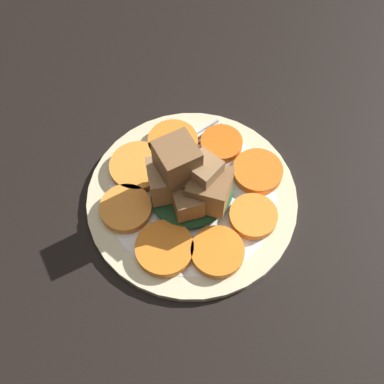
# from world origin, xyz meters

# --- Properties ---
(table_slab) EXTENTS (1.20, 1.20, 0.02)m
(table_slab) POSITION_xyz_m (0.00, 0.00, 0.01)
(table_slab) COLOR black
(table_slab) RESTS_ON ground
(plate) EXTENTS (0.26, 0.26, 0.01)m
(plate) POSITION_xyz_m (0.00, 0.00, 0.03)
(plate) COLOR beige
(plate) RESTS_ON table_slab
(carrot_slice_0) EXTENTS (0.06, 0.06, 0.01)m
(carrot_slice_0) POSITION_xyz_m (-0.04, 0.07, 0.04)
(carrot_slice_0) COLOR orange
(carrot_slice_0) RESTS_ON plate
(carrot_slice_1) EXTENTS (0.06, 0.06, 0.01)m
(carrot_slice_1) POSITION_xyz_m (-0.08, 0.03, 0.04)
(carrot_slice_1) COLOR orange
(carrot_slice_1) RESTS_ON plate
(carrot_slice_2) EXTENTS (0.05, 0.05, 0.01)m
(carrot_slice_2) POSITION_xyz_m (-0.08, -0.03, 0.04)
(carrot_slice_2) COLOR orange
(carrot_slice_2) RESTS_ON plate
(carrot_slice_3) EXTENTS (0.07, 0.07, 0.01)m
(carrot_slice_3) POSITION_xyz_m (-0.03, -0.08, 0.04)
(carrot_slice_3) COLOR orange
(carrot_slice_3) RESTS_ON plate
(carrot_slice_4) EXTENTS (0.07, 0.07, 0.01)m
(carrot_slice_4) POSITION_xyz_m (0.03, -0.07, 0.04)
(carrot_slice_4) COLOR orange
(carrot_slice_4) RESTS_ON plate
(carrot_slice_5) EXTENTS (0.06, 0.06, 0.01)m
(carrot_slice_5) POSITION_xyz_m (0.07, -0.03, 0.04)
(carrot_slice_5) COLOR orange
(carrot_slice_5) RESTS_ON plate
(carrot_slice_6) EXTENTS (0.07, 0.07, 0.01)m
(carrot_slice_6) POSITION_xyz_m (0.07, 0.04, 0.04)
(carrot_slice_6) COLOR orange
(carrot_slice_6) RESTS_ON plate
(carrot_slice_7) EXTENTS (0.06, 0.06, 0.01)m
(carrot_slice_7) POSITION_xyz_m (0.03, 0.08, 0.04)
(carrot_slice_7) COLOR orange
(carrot_slice_7) RESTS_ON plate
(center_pile) EXTENTS (0.10, 0.10, 0.10)m
(center_pile) POSITION_xyz_m (0.00, 0.00, 0.07)
(center_pile) COLOR #1E4723
(center_pile) RESTS_ON plate
(fork) EXTENTS (0.17, 0.03, 0.00)m
(fork) POSITION_xyz_m (-0.02, -0.06, 0.03)
(fork) COLOR silver
(fork) RESTS_ON plate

